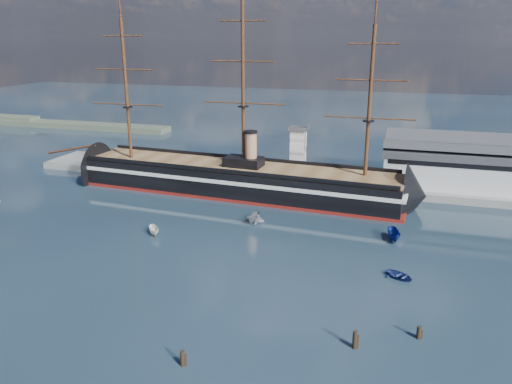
# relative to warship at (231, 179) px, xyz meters

# --- Properties ---
(ground) EXTENTS (600.00, 600.00, 0.00)m
(ground) POSITION_rel_warship_xyz_m (12.74, -20.00, -4.04)
(ground) COLOR black
(ground) RESTS_ON ground
(quay) EXTENTS (180.00, 18.00, 2.00)m
(quay) POSITION_rel_warship_xyz_m (22.74, 16.00, -4.04)
(quay) COLOR slate
(quay) RESTS_ON ground
(warehouse) EXTENTS (63.00, 21.00, 11.60)m
(warehouse) POSITION_rel_warship_xyz_m (70.74, 20.00, 3.95)
(warehouse) COLOR #B7BABC
(warehouse) RESTS_ON ground
(quay_tower) EXTENTS (5.00, 5.00, 15.00)m
(quay_tower) POSITION_rel_warship_xyz_m (15.74, 13.00, 5.72)
(quay_tower) COLOR silver
(quay_tower) RESTS_ON ground
(shoreline) EXTENTS (120.00, 10.00, 4.00)m
(shoreline) POSITION_rel_warship_xyz_m (-126.49, 75.00, -2.59)
(shoreline) COLOR #3F4C38
(shoreline) RESTS_ON ground
(warship) EXTENTS (113.39, 22.18, 53.94)m
(warship) POSITION_rel_warship_xyz_m (0.00, 0.00, 0.00)
(warship) COLOR black
(warship) RESTS_ON ground
(motorboat_a) EXTENTS (5.90, 5.15, 2.31)m
(motorboat_a) POSITION_rel_warship_xyz_m (-5.56, -33.71, -4.04)
(motorboat_a) COLOR white
(motorboat_a) RESTS_ON ground
(motorboat_c) EXTENTS (6.46, 3.14, 2.48)m
(motorboat_c) POSITION_rel_warship_xyz_m (12.80, -20.20, -4.04)
(motorboat_c) COLOR slate
(motorboat_c) RESTS_ON ground
(motorboat_d) EXTENTS (4.43, 5.90, 1.98)m
(motorboat_d) POSITION_rel_warship_xyz_m (13.91, -20.06, -4.04)
(motorboat_d) COLOR white
(motorboat_d) RESTS_ON ground
(motorboat_e) EXTENTS (2.79, 3.40, 1.50)m
(motorboat_e) POSITION_rel_warship_xyz_m (45.79, -39.23, -4.04)
(motorboat_e) COLOR navy
(motorboat_e) RESTS_ON ground
(motorboat_f) EXTENTS (7.62, 4.04, 2.90)m
(motorboat_f) POSITION_rel_warship_xyz_m (44.16, -21.75, -4.04)
(motorboat_f) COLOR navy
(motorboat_f) RESTS_ON ground
(piling_near_mid) EXTENTS (0.64, 0.64, 2.93)m
(piling_near_mid) POSITION_rel_warship_xyz_m (19.41, -73.03, -4.04)
(piling_near_mid) COLOR black
(piling_near_mid) RESTS_ON ground
(piling_near_right) EXTENTS (0.64, 0.64, 3.40)m
(piling_near_right) POSITION_rel_warship_xyz_m (40.43, -62.64, -4.04)
(piling_near_right) COLOR black
(piling_near_right) RESTS_ON ground
(piling_far_right) EXTENTS (0.64, 0.64, 2.66)m
(piling_far_right) POSITION_rel_warship_xyz_m (48.89, -57.64, -4.04)
(piling_far_right) COLOR black
(piling_far_right) RESTS_ON ground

